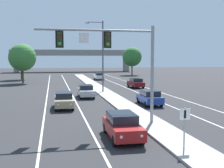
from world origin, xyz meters
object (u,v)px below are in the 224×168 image
(car_receding_blue, at_px, (150,97))
(tree_far_right_a, at_px, (132,57))
(car_oncoming_tan, at_px, (64,100))
(car_oncoming_silver, at_px, (86,91))
(car_receding_darkred, at_px, (136,83))
(overhead_signal_mast, at_px, (116,53))
(median_sign_post, at_px, (185,122))
(street_lamp_median, at_px, (101,52))
(car_receding_white, at_px, (99,76))
(car_oncoming_red, at_px, (122,125))
(tree_far_left_a, at_px, (21,58))
(tree_far_left_c, at_px, (22,58))

(car_receding_blue, relative_size, tree_far_right_a, 0.57)
(car_oncoming_tan, xyz_separation_m, tree_far_right_a, (21.24, 51.31, 4.36))
(car_oncoming_silver, relative_size, car_receding_darkred, 0.99)
(car_oncoming_silver, bearing_deg, overhead_signal_mast, -88.38)
(car_oncoming_silver, bearing_deg, car_oncoming_tan, -112.44)
(median_sign_post, relative_size, tree_far_right_a, 0.28)
(car_receding_blue, bearing_deg, car_oncoming_silver, 130.21)
(car_receding_blue, height_order, car_receding_darkred, same)
(car_oncoming_tan, height_order, tree_far_right_a, tree_far_right_a)
(street_lamp_median, xyz_separation_m, car_receding_white, (3.40, 23.68, -4.97))
(overhead_signal_mast, relative_size, median_sign_post, 3.91)
(car_oncoming_red, height_order, car_receding_darkred, same)
(car_oncoming_tan, distance_m, car_receding_darkred, 21.38)
(overhead_signal_mast, relative_size, car_oncoming_red, 1.92)
(median_sign_post, height_order, car_oncoming_tan, median_sign_post)
(car_receding_blue, bearing_deg, car_oncoming_tan, -178.62)
(street_lamp_median, bearing_deg, car_receding_darkred, 39.34)
(median_sign_post, height_order, car_oncoming_silver, median_sign_post)
(tree_far_left_a, bearing_deg, tree_far_left_c, -82.96)
(overhead_signal_mast, bearing_deg, car_receding_white, 82.59)
(overhead_signal_mast, height_order, street_lamp_median, street_lamp_median)
(car_receding_blue, distance_m, tree_far_left_c, 33.84)
(car_receding_white, bearing_deg, tree_far_left_a, 166.09)
(overhead_signal_mast, bearing_deg, tree_far_left_a, 103.38)
(overhead_signal_mast, xyz_separation_m, median_sign_post, (2.42, -6.33, -3.80))
(median_sign_post, distance_m, car_receding_blue, 15.23)
(street_lamp_median, bearing_deg, median_sign_post, -89.75)
(median_sign_post, bearing_deg, car_oncoming_tan, 111.86)
(street_lamp_median, relative_size, car_oncoming_silver, 2.23)
(tree_far_left_c, bearing_deg, tree_far_right_a, 37.46)
(car_oncoming_tan, relative_size, car_receding_blue, 0.99)
(tree_far_right_a, bearing_deg, median_sign_post, -103.10)
(overhead_signal_mast, height_order, car_receding_white, overhead_signal_mast)
(median_sign_post, xyz_separation_m, car_receding_darkred, (6.59, 32.03, -0.77))
(overhead_signal_mast, xyz_separation_m, street_lamp_median, (2.31, 20.21, 0.41))
(car_receding_white, bearing_deg, median_sign_post, -93.75)
(street_lamp_median, height_order, car_oncoming_tan, street_lamp_median)
(car_oncoming_tan, distance_m, tree_far_left_c, 30.90)
(car_oncoming_tan, distance_m, car_receding_blue, 9.02)
(car_oncoming_tan, xyz_separation_m, tree_far_left_c, (-6.76, 29.86, 4.18))
(street_lamp_median, relative_size, car_oncoming_red, 2.23)
(overhead_signal_mast, relative_size, street_lamp_median, 0.86)
(overhead_signal_mast, bearing_deg, car_oncoming_tan, 112.54)
(car_receding_blue, relative_size, tree_far_left_c, 0.59)
(car_receding_white, xyz_separation_m, tree_far_left_a, (-17.16, 4.25, 4.10))
(median_sign_post, relative_size, car_receding_white, 0.49)
(car_oncoming_tan, distance_m, tree_far_right_a, 55.70)
(median_sign_post, bearing_deg, car_receding_blue, 78.12)
(overhead_signal_mast, height_order, car_receding_darkred, overhead_signal_mast)
(tree_far_left_c, height_order, tree_far_right_a, tree_far_right_a)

